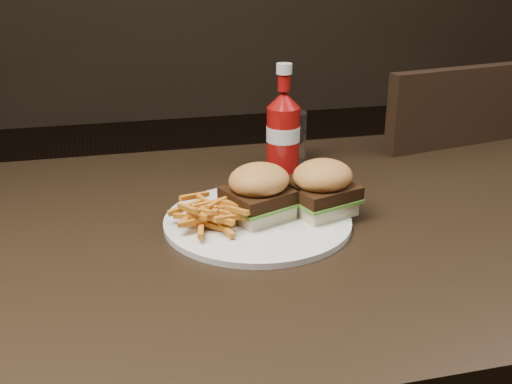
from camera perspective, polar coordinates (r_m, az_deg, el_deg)
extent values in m
cube|color=black|center=(0.97, 4.97, -3.47)|extent=(1.20, 0.80, 0.04)
cube|color=black|center=(1.67, 13.42, -4.01)|extent=(0.53, 0.53, 0.04)
cylinder|color=white|center=(0.93, 0.15, -2.80)|extent=(0.29, 0.29, 0.01)
cube|color=beige|center=(0.93, 0.29, -1.77)|extent=(0.11, 0.11, 0.02)
cube|color=beige|center=(0.95, 6.25, -1.31)|extent=(0.11, 0.10, 0.02)
cylinder|color=#9B0D0C|center=(1.15, 2.58, 5.00)|extent=(0.08, 0.08, 0.13)
cylinder|color=white|center=(1.18, 3.24, 5.25)|extent=(0.07, 0.07, 0.10)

